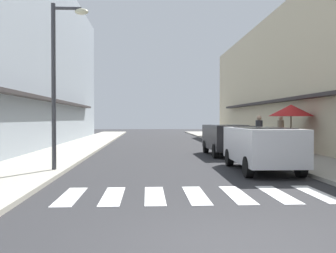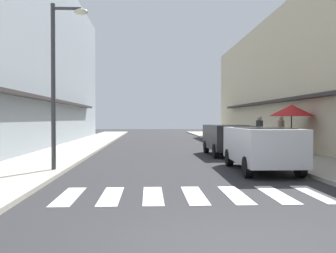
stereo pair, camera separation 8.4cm
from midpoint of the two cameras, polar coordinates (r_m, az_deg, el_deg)
ground_plane at (r=21.60m, az=0.10°, el=-3.54°), size 90.37×90.37×0.00m
sidewalk_left at (r=21.97m, az=-13.70°, el=-3.34°), size 2.97×57.51×0.12m
sidewalk_right at (r=22.48m, az=13.58°, el=-3.24°), size 2.97×57.51×0.12m
building_row_left at (r=24.29m, az=-22.69°, el=10.20°), size 5.50×38.97×11.25m
building_row_right at (r=24.92m, az=21.80°, el=6.71°), size 5.50×38.97×8.44m
crosswalk at (r=9.16m, az=4.11°, el=-9.91°), size 6.15×2.20×0.01m
parked_car_near at (r=13.48m, az=13.55°, el=-2.46°), size 1.86×4.41×1.47m
parked_car_mid at (r=19.01m, az=8.72°, el=-1.41°), size 1.84×4.14×1.47m
street_lamp at (r=13.27m, az=-15.33°, el=8.13°), size 1.19×0.28×5.34m
cafe_umbrella at (r=19.51m, az=17.58°, el=2.21°), size 2.11×2.11×2.31m
pedestrian_walking_near at (r=20.80m, az=16.18°, el=-0.78°), size 0.34×0.34×1.81m
pedestrian_walking_far at (r=19.79m, az=13.24°, el=-0.87°), size 0.34×0.34×1.80m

